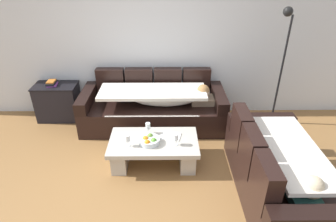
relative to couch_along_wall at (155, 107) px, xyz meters
name	(u,v)px	position (x,y,z in m)	size (l,w,h in m)	color
ground_plane	(130,192)	(-0.27, -1.62, -0.33)	(14.00, 14.00, 0.00)	olive
back_wall	(139,39)	(-0.27, 0.53, 1.02)	(9.00, 0.10, 2.70)	silver
couch_along_wall	(155,107)	(0.00, 0.00, 0.00)	(2.35, 0.92, 0.88)	black
couch_near_window	(278,172)	(1.50, -1.66, 0.00)	(0.92, 1.87, 0.88)	black
coffee_table	(154,149)	(0.01, -1.05, -0.09)	(1.20, 0.68, 0.38)	#BAB5A8
fruit_bowl	(149,140)	(-0.05, -1.11, 0.09)	(0.28, 0.28, 0.10)	silver
wine_glass_near_left	(127,139)	(-0.32, -1.17, 0.16)	(0.07, 0.07, 0.17)	silver
wine_glass_near_right	(176,137)	(0.30, -1.15, 0.16)	(0.07, 0.07, 0.17)	silver
wine_glass_far_back	(148,126)	(-0.07, -0.88, 0.16)	(0.07, 0.07, 0.17)	silver
open_magazine	(170,136)	(0.23, -0.95, 0.05)	(0.28, 0.21, 0.01)	white
side_cabinet	(58,102)	(-1.71, 0.23, -0.01)	(0.72, 0.44, 0.64)	black
book_stack_on_cabinet	(52,83)	(-1.75, 0.23, 0.35)	(0.18, 0.23, 0.08)	#72337F
floor_lamp	(281,62)	(1.96, -0.01, 0.79)	(0.33, 0.31, 1.95)	black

